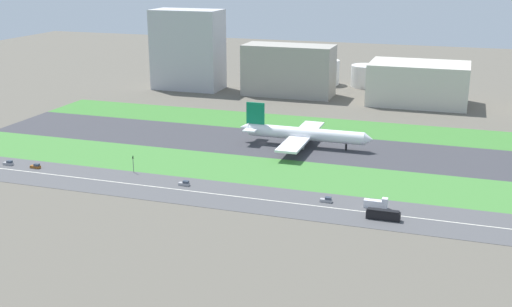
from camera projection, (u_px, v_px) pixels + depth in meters
The scene contains 20 objects.
ground_plane at pixel (263, 143), 309.36m from camera, with size 800.00×800.00×0.00m, color #5B564C.
runway at pixel (263, 143), 309.35m from camera, with size 280.00×46.00×0.10m, color #38383D.
grass_median_north at pixel (286, 123), 346.58m from camera, with size 280.00×36.00×0.10m, color #3D7A33.
grass_median_south at pixel (234, 168), 272.11m from camera, with size 280.00×36.00×0.10m, color #427F38.
highway at pixel (205, 193), 243.06m from camera, with size 280.00×28.00×0.10m, color #4C4C4F.
highway_centerline at pixel (205, 193), 243.04m from camera, with size 266.00×0.50×0.01m, color silver.
airliner at pixel (302, 134), 301.71m from camera, with size 65.00×56.00×19.70m.
car_1 at pixel (9, 163), 275.60m from camera, with size 4.40×1.80×2.00m.
car_2 at pixel (185, 183), 250.59m from camera, with size 4.40×1.80×2.00m.
car_3 at pixel (36, 166), 271.42m from camera, with size 4.40×1.80×2.00m.
truck_0 at pixel (376, 204), 227.83m from camera, with size 8.40×2.50×4.00m.
bus_0 at pixel (383, 215), 217.60m from camera, with size 11.60×2.50×3.50m.
car_0 at pixel (327, 200), 233.50m from camera, with size 4.40×1.80×2.00m.
traffic_light at pixel (133, 163), 264.94m from camera, with size 0.36×0.50×7.20m.
terminal_building at pixel (188, 50), 432.04m from camera, with size 46.51×24.70×53.52m, color #B2B2B7.
hangar_building at pixel (289, 70), 413.74m from camera, with size 58.37×24.49×32.84m, color #9E998E.
office_tower at pixel (418, 83), 390.05m from camera, with size 59.20×38.45×25.26m, color beige.
fuel_tank_west at pixel (326, 72), 452.32m from camera, with size 18.85×18.85×17.28m, color silver.
fuel_tank_centre at pixel (366, 76), 444.04m from camera, with size 21.10×21.10×15.06m, color silver.
fuel_tank_east at pixel (413, 79), 434.60m from camera, with size 23.60×23.60×14.58m, color silver.
Camera 1 is at (89.96, -283.44, 85.51)m, focal length 44.64 mm.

